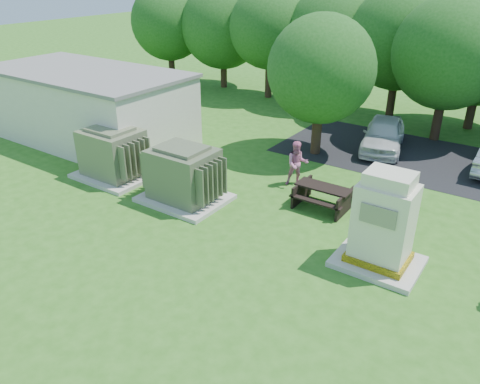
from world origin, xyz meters
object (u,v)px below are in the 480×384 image
Objects in this scene: picnic_table at (323,194)px; transformer_left at (113,154)px; car_white at (383,134)px; generator_cabinet at (383,226)px; transformer_right at (184,176)px; person_at_picnic at (297,164)px.

transformer_left is at bearing -163.99° from picnic_table.
generator_cabinet is at bearing -84.73° from car_white.
generator_cabinet is 9.65m from car_white.
picnic_table is (-2.84, 2.28, -0.75)m from generator_cabinet.
transformer_left is 3.70m from transformer_right.
transformer_right is at bearing 0.00° from transformer_left.
person_at_picnic is (6.42, 3.48, -0.08)m from transformer_left.
transformer_left is 1.69× the size of person_at_picnic.
picnic_table is (8.10, 2.32, -0.45)m from transformer_left.
transformer_left and transformer_right have the same top height.
transformer_left is 1.00× the size of transformer_right.
transformer_right is (3.70, 0.00, 0.00)m from transformer_left.
generator_cabinet is 1.49× the size of picnic_table.
car_white is at bearing 92.06° from picnic_table.
person_at_picnic is (-1.67, 1.15, 0.37)m from picnic_table.
generator_cabinet reaches higher than picnic_table.
car_white is at bearing 65.66° from transformer_right.
transformer_right reaches higher than car_white.
transformer_left is at bearing 172.01° from person_at_picnic.
transformer_right is at bearing -152.15° from picnic_table.
transformer_right reaches higher than person_at_picnic.
transformer_right is at bearing -127.75° from car_white.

